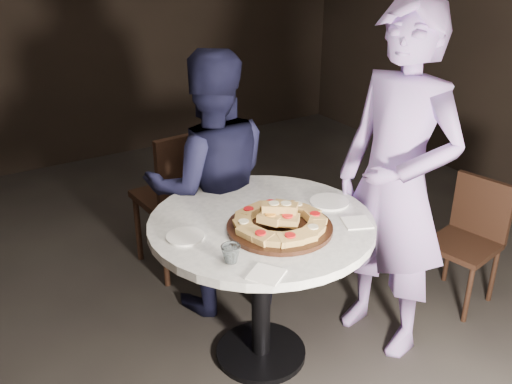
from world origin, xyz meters
TOP-DOWN VIEW (x-y plane):
  - floor at (0.00, 0.00)m, footprint 7.00×7.00m
  - table at (-0.01, 0.11)m, footprint 1.22×1.22m
  - serving_board at (0.01, -0.02)m, footprint 0.51×0.51m
  - focaccia_pile at (0.01, -0.02)m, footprint 0.45×0.44m
  - plate_left at (-0.40, 0.15)m, footprint 0.20×0.20m
  - plate_right at (0.39, 0.08)m, footprint 0.26×0.26m
  - water_glass at (-0.32, -0.15)m, footprint 0.09×0.09m
  - napkin_near at (-0.25, -0.31)m, footprint 0.18×0.18m
  - napkin_far at (0.36, -0.16)m, footprint 0.17×0.17m
  - chair_far at (0.03, 1.11)m, footprint 0.50×0.52m
  - chair_right at (1.37, -0.08)m, footprint 0.44×0.43m
  - diner_navy at (0.02, 0.69)m, footprint 0.90×0.80m
  - diner_teal at (0.67, -0.10)m, footprint 0.55×0.74m

SIDE VIEW (x-z plane):
  - floor at x=0.00m, z-range 0.00..0.00m
  - chair_right at x=1.37m, z-range 0.06..0.83m
  - chair_far at x=0.03m, z-range 0.08..1.08m
  - table at x=-0.01m, z-range 0.26..1.09m
  - diner_navy at x=0.02m, z-range 0.00..1.56m
  - napkin_far at x=0.36m, z-range 0.83..0.84m
  - napkin_near at x=-0.25m, z-range 0.83..0.84m
  - plate_left at x=-0.40m, z-range 0.83..0.84m
  - plate_right at x=0.39m, z-range 0.83..0.84m
  - serving_board at x=0.01m, z-range 0.83..0.85m
  - water_glass at x=-0.32m, z-range 0.83..0.91m
  - focaccia_pile at x=0.01m, z-range 0.82..0.94m
  - diner_teal at x=0.67m, z-range 0.00..1.86m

